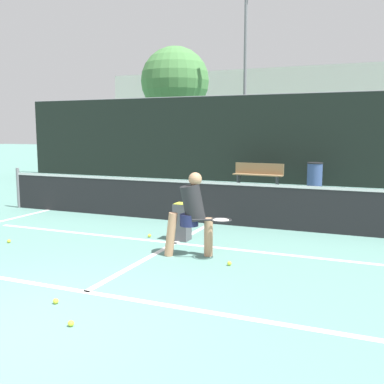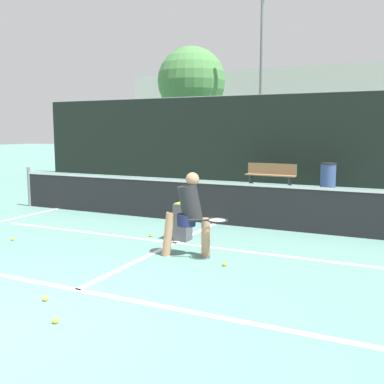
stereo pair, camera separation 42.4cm
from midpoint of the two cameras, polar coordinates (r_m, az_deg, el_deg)
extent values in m
cube|color=white|center=(6.12, -12.48, -12.04)|extent=(11.00, 0.10, 0.01)
cube|color=white|center=(8.34, -0.76, -6.48)|extent=(8.25, 0.10, 0.01)
cube|color=white|center=(7.98, -2.09, -7.14)|extent=(0.10, 4.64, 0.01)
cylinder|color=slate|center=(12.98, -19.09, 0.64)|extent=(0.09, 0.09, 1.07)
cube|color=#232326|center=(9.95, 4.12, -1.38)|extent=(11.00, 0.02, 0.95)
cube|color=white|center=(9.89, 4.14, 1.17)|extent=(11.00, 0.03, 0.06)
cube|color=black|center=(17.63, 13.95, 6.45)|extent=(24.00, 0.06, 3.42)
cylinder|color=slate|center=(17.68, 14.14, 12.06)|extent=(24.00, 0.04, 0.04)
cylinder|color=tan|center=(7.44, 3.40, -5.76)|extent=(0.14, 0.14, 0.63)
cylinder|color=tan|center=(7.45, -1.40, -5.37)|extent=(0.26, 0.22, 0.74)
cylinder|color=#1E234C|center=(7.38, 0.92, -3.58)|extent=(0.30, 0.30, 0.19)
cylinder|color=#262628|center=(7.33, 1.40, -1.37)|extent=(0.42, 0.36, 0.65)
sphere|color=tan|center=(7.27, 1.72, 1.65)|extent=(0.22, 0.22, 0.22)
cylinder|color=#262628|center=(7.13, 2.46, -3.58)|extent=(0.29, 0.14, 0.03)
torus|color=#262628|center=(7.13, 4.96, -3.60)|extent=(0.45, 0.45, 0.02)
cylinder|color=beige|center=(7.13, 4.96, -3.60)|extent=(0.34, 0.34, 0.01)
sphere|color=#D1E033|center=(6.99, 5.93, -9.09)|extent=(0.07, 0.07, 0.07)
sphere|color=#D1E033|center=(5.17, -14.64, -15.54)|extent=(0.07, 0.07, 0.07)
sphere|color=#D1E033|center=(9.08, -20.55, -5.60)|extent=(0.07, 0.07, 0.07)
sphere|color=#D1E033|center=(8.82, -3.87, -5.50)|extent=(0.07, 0.07, 0.07)
sphere|color=#D1E033|center=(5.83, -16.10, -12.88)|extent=(0.07, 0.07, 0.07)
cube|color=#4C4C51|center=(8.48, 0.24, -3.83)|extent=(0.28, 0.28, 0.70)
cube|color=#D1E033|center=(8.42, 0.25, -1.63)|extent=(0.25, 0.25, 0.06)
cube|color=olive|center=(16.66, 10.60, 2.10)|extent=(1.87, 0.47, 0.04)
cube|color=olive|center=(16.81, 10.82, 2.87)|extent=(1.85, 0.15, 0.42)
cube|color=#333338|center=(16.93, 8.20, 1.50)|extent=(0.06, 0.32, 0.44)
cube|color=#333338|center=(16.47, 13.03, 1.20)|extent=(0.06, 0.32, 0.44)
cylinder|color=#384C7F|center=(16.52, 17.59, 1.85)|extent=(0.53, 0.53, 0.90)
cylinder|color=black|center=(16.48, 17.66, 3.47)|extent=(0.56, 0.56, 0.04)
cylinder|color=slate|center=(23.35, 9.29, 13.87)|extent=(0.16, 0.16, 9.12)
cylinder|color=brown|center=(28.08, 6.92, 6.38)|extent=(0.28, 0.28, 2.76)
ellipsoid|color=#38753D|center=(28.09, 6.98, 9.91)|extent=(3.04, 3.04, 0.90)
cylinder|color=brown|center=(25.71, 0.42, 7.08)|extent=(0.28, 0.28, 3.46)
sphere|color=#477F42|center=(25.85, 0.43, 13.88)|extent=(3.80, 3.80, 3.80)
cube|color=beige|center=(35.36, 20.06, 9.46)|extent=(36.00, 2.40, 6.72)
camera|label=1|loc=(0.21, -88.51, 0.20)|focal=42.00mm
camera|label=2|loc=(0.21, 91.49, -0.20)|focal=42.00mm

